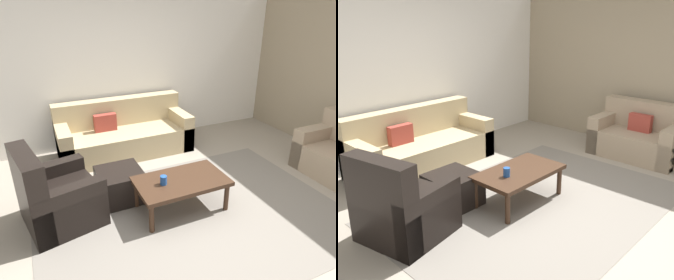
% 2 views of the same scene
% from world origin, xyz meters
% --- Properties ---
extents(ground_plane, '(8.00, 8.00, 0.00)m').
position_xyz_m(ground_plane, '(0.00, 0.00, 0.00)').
color(ground_plane, gray).
extents(rear_partition, '(6.00, 0.12, 2.80)m').
position_xyz_m(rear_partition, '(0.00, 2.60, 1.40)').
color(rear_partition, silver).
rests_on(rear_partition, ground_plane).
extents(stone_feature_panel, '(0.12, 5.20, 2.80)m').
position_xyz_m(stone_feature_panel, '(3.00, 0.00, 1.40)').
color(stone_feature_panel, gray).
rests_on(stone_feature_panel, ground_plane).
extents(area_rug, '(3.59, 2.53, 0.01)m').
position_xyz_m(area_rug, '(0.00, 0.00, 0.00)').
color(area_rug, slate).
rests_on(area_rug, ground_plane).
extents(couch_main, '(2.18, 0.88, 0.88)m').
position_xyz_m(couch_main, '(-0.21, 2.11, 0.30)').
color(couch_main, tan).
rests_on(couch_main, ground_plane).
extents(couch_loveseat, '(0.81, 1.37, 0.88)m').
position_xyz_m(couch_loveseat, '(2.48, -0.18, 0.30)').
color(couch_loveseat, gray).
rests_on(couch_loveseat, ground_plane).
extents(armchair_leather, '(0.95, 0.95, 0.95)m').
position_xyz_m(armchair_leather, '(-1.49, 0.57, 0.31)').
color(armchair_leather, black).
rests_on(armchair_leather, ground_plane).
extents(ottoman, '(0.56, 0.56, 0.40)m').
position_xyz_m(ottoman, '(-0.68, 0.74, 0.20)').
color(ottoman, black).
rests_on(ottoman, ground_plane).
extents(coffee_table, '(1.10, 0.64, 0.41)m').
position_xyz_m(coffee_table, '(-0.07, 0.21, 0.36)').
color(coffee_table, '#382316').
rests_on(coffee_table, ground_plane).
extents(cup, '(0.08, 0.08, 0.11)m').
position_xyz_m(cup, '(-0.31, 0.20, 0.46)').
color(cup, '#1E478C').
rests_on(cup, coffee_table).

